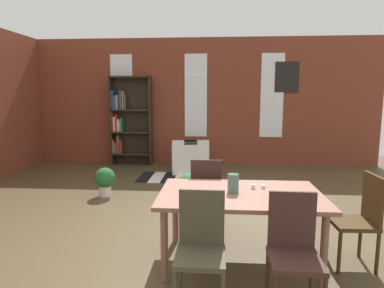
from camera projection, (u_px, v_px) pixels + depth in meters
name	position (u px, v px, depth m)	size (l,w,h in m)	color
ground_plane	(172.00, 241.00, 3.89)	(11.72, 11.72, 0.00)	brown
back_wall_brick	(196.00, 102.00, 8.17)	(8.95, 0.12, 3.11)	brown
window_pane_0	(122.00, 96.00, 8.21)	(0.55, 0.02, 2.02)	white
window_pane_1	(196.00, 96.00, 8.08)	(0.55, 0.02, 2.02)	white
window_pane_2	(272.00, 96.00, 7.95)	(0.55, 0.02, 2.02)	white
dining_table	(240.00, 200.00, 3.34)	(1.64, 1.03, 0.74)	#8C5D4D
vase_on_table	(233.00, 183.00, 3.32)	(0.12, 0.12, 0.19)	#4C7266
tealight_candle_0	(263.00, 187.00, 3.48)	(0.04, 0.04, 0.04)	silver
tealight_candle_1	(253.00, 187.00, 3.47)	(0.04, 0.04, 0.04)	silver
dining_chair_near_left	(201.00, 246.00, 2.66)	(0.41, 0.41, 0.95)	#47412E
dining_chair_head_right	(360.00, 217.00, 3.28)	(0.41, 0.41, 0.95)	#412B13
dining_chair_far_left	(206.00, 192.00, 4.12)	(0.41, 0.41, 0.95)	#311F19
dining_chair_near_right	(294.00, 249.00, 2.61)	(0.41, 0.41, 0.95)	#3F251F
bookshelf_tall	(128.00, 120.00, 8.12)	(1.02, 0.29, 2.18)	#2D2319
armchair_white	(190.00, 160.00, 7.42)	(0.92, 0.92, 0.75)	white
potted_plant_corner	(105.00, 180.00, 5.61)	(0.35, 0.35, 0.50)	silver
potted_plant_window	(189.00, 186.00, 5.32)	(0.37, 0.37, 0.48)	silver
striped_rug	(175.00, 177.00, 6.92)	(1.53, 0.94, 0.01)	black
framed_picture	(287.00, 77.00, 7.85)	(0.56, 0.03, 0.72)	black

